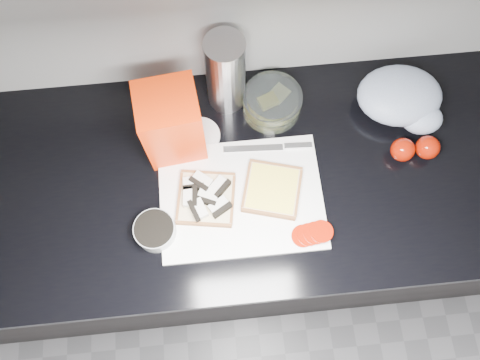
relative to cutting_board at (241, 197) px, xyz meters
name	(u,v)px	position (x,y,z in m)	size (l,w,h in m)	color
base_cabinet	(279,218)	(0.14, 0.07, -0.48)	(3.50, 0.60, 0.86)	black
countertop	(293,171)	(0.14, 0.07, -0.03)	(3.50, 0.64, 0.04)	black
cutting_board	(241,197)	(0.00, 0.00, 0.00)	(0.40, 0.30, 0.01)	white
bread_left	(206,197)	(-0.09, 0.00, 0.02)	(0.16, 0.16, 0.04)	beige
bread_right	(272,189)	(0.08, 0.01, 0.02)	(0.17, 0.17, 0.02)	beige
tomato_slices	(312,234)	(0.16, -0.11, 0.02)	(0.11, 0.08, 0.02)	#991403
knife	(279,147)	(0.11, 0.12, 0.01)	(0.23, 0.03, 0.01)	silver
seed_tub	(155,230)	(-0.21, -0.07, 0.02)	(0.10, 0.10, 0.05)	#ADB2B3
tub_lid	(199,136)	(-0.09, 0.18, 0.00)	(0.11, 0.11, 0.01)	silver
glass_bowl	(272,103)	(0.10, 0.24, 0.03)	(0.15, 0.15, 0.06)	silver
bread_bag	(172,124)	(-0.15, 0.17, 0.10)	(0.14, 0.13, 0.22)	#F92104
steel_canister	(226,73)	(-0.01, 0.29, 0.11)	(0.10, 0.10, 0.23)	#ACADB1
grocery_bag	(403,99)	(0.44, 0.21, 0.04)	(0.23, 0.21, 0.10)	#AFBDD7
whole_tomatoes	(415,149)	(0.45, 0.08, 0.02)	(0.12, 0.06, 0.06)	#991403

